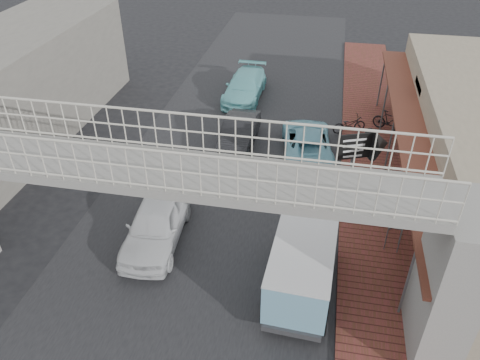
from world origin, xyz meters
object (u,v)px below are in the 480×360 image
at_px(street_clock, 402,200).
at_px(angkot_far, 245,86).
at_px(angkot_curb, 307,141).
at_px(motorcycle_near, 349,124).
at_px(dark_sedan, 239,134).
at_px(arrow_sign, 376,145).
at_px(angkot_van, 303,263).
at_px(motorcycle_far, 389,121).
at_px(white_hatchback, 156,223).

bearing_deg(street_clock, angkot_far, 133.27).
bearing_deg(angkot_curb, motorcycle_near, -138.19).
bearing_deg(dark_sedan, arrow_sign, -31.59).
height_order(angkot_curb, arrow_sign, arrow_sign).
distance_m(angkot_van, motorcycle_far, 12.29).
xyz_separation_m(angkot_far, street_clock, (7.62, -11.81, 1.49)).
xyz_separation_m(white_hatchback, arrow_sign, (7.63, 3.50, 2.13)).
bearing_deg(arrow_sign, street_clock, -91.86).
bearing_deg(white_hatchback, angkot_curb, 52.12).
height_order(white_hatchback, arrow_sign, arrow_sign).
relative_size(dark_sedan, arrow_sign, 1.22).
bearing_deg(motorcycle_far, arrow_sign, -164.30).
distance_m(angkot_curb, angkot_van, 8.86).
distance_m(angkot_curb, motorcycle_far, 4.95).
distance_m(angkot_far, street_clock, 14.14).
height_order(angkot_curb, angkot_van, angkot_van).
bearing_deg(angkot_van, angkot_far, 110.16).
xyz_separation_m(white_hatchback, street_clock, (8.50, 1.12, 1.43)).
bearing_deg(white_hatchback, angkot_van, -19.76).
relative_size(angkot_van, street_clock, 1.70).
bearing_deg(arrow_sign, motorcycle_near, 74.74).
distance_m(angkot_van, motorcycle_near, 11.29).
bearing_deg(street_clock, motorcycle_near, 110.96).
height_order(dark_sedan, motorcycle_far, dark_sedan).
relative_size(white_hatchback, street_clock, 1.81).
height_order(angkot_van, street_clock, street_clock).
distance_m(angkot_far, motorcycle_near, 6.91).
relative_size(white_hatchback, angkot_van, 1.07).
distance_m(dark_sedan, street_clock, 9.37).
bearing_deg(motorcycle_near, angkot_curb, 115.76).
distance_m(street_clock, arrow_sign, 2.63).
relative_size(angkot_curb, motorcycle_near, 2.77).
relative_size(dark_sedan, angkot_van, 0.99).
relative_size(white_hatchback, dark_sedan, 1.08).
height_order(white_hatchback, angkot_van, angkot_van).
bearing_deg(street_clock, motorcycle_far, 97.67).
bearing_deg(angkot_far, street_clock, -56.22).
xyz_separation_m(white_hatchback, angkot_curb, (4.94, 7.26, -0.11)).
bearing_deg(angkot_curb, white_hatchback, 47.84).
height_order(angkot_far, angkot_van, angkot_van).
relative_size(angkot_van, motorcycle_near, 2.47).
height_order(angkot_far, motorcycle_far, angkot_far).
height_order(angkot_van, motorcycle_near, angkot_van).
bearing_deg(angkot_van, arrow_sign, 69.19).
height_order(motorcycle_near, arrow_sign, arrow_sign).
distance_m(white_hatchback, motorcycle_near, 11.84).
bearing_deg(white_hatchback, street_clock, 3.90).
relative_size(dark_sedan, angkot_curb, 0.88).
bearing_deg(motorcycle_far, angkot_far, 97.91).
relative_size(street_clock, arrow_sign, 0.73).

